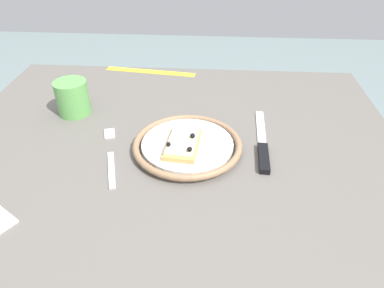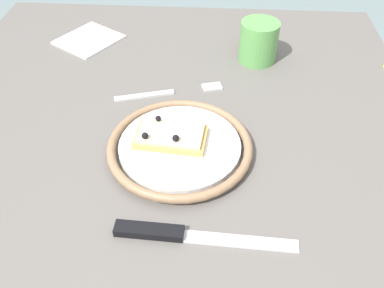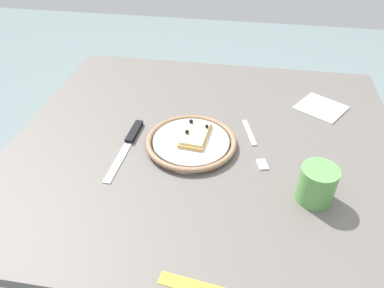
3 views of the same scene
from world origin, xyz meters
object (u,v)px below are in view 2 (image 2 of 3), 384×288
object	(u,v)px
dining_table	(168,178)
fork	(170,92)
pizza_slice_near	(171,136)
knife	(171,234)
napkin	(89,40)
plate	(180,147)
cup	(259,42)

from	to	relation	value
dining_table	fork	xyz separation A→B (m)	(-0.12, -0.01, 0.10)
pizza_slice_near	knife	xyz separation A→B (m)	(0.16, 0.02, -0.02)
napkin	dining_table	bearing A→B (deg)	34.00
dining_table	knife	distance (m)	0.22
dining_table	plate	size ratio (longest dim) A/B	4.32
plate	napkin	distance (m)	0.41
plate	napkin	xyz separation A→B (m)	(-0.34, -0.23, -0.01)
fork	cup	size ratio (longest dim) A/B	2.43
plate	napkin	bearing A→B (deg)	-145.61
cup	pizza_slice_near	bearing A→B (deg)	-28.36
plate	fork	size ratio (longest dim) A/B	1.14
plate	cup	xyz separation A→B (m)	(-0.28, 0.13, 0.03)
dining_table	pizza_slice_near	xyz separation A→B (m)	(0.03, 0.01, 0.13)
pizza_slice_near	plate	bearing A→B (deg)	61.13
dining_table	pizza_slice_near	distance (m)	0.13
plate	pizza_slice_near	distance (m)	0.02
dining_table	napkin	world-z (taller)	napkin
knife	napkin	world-z (taller)	knife
pizza_slice_near	fork	bearing A→B (deg)	-173.39
plate	knife	world-z (taller)	plate
pizza_slice_near	napkin	size ratio (longest dim) A/B	0.95
knife	cup	xyz separation A→B (m)	(-0.44, 0.13, 0.04)
fork	pizza_slice_near	bearing A→B (deg)	6.61
knife	plate	bearing A→B (deg)	-179.27
plate	pizza_slice_near	xyz separation A→B (m)	(-0.01, -0.01, 0.01)
napkin	fork	bearing A→B (deg)	47.29
cup	knife	bearing A→B (deg)	-16.70
fork	cup	distance (m)	0.21
napkin	pizza_slice_near	bearing A→B (deg)	33.29
dining_table	knife	xyz separation A→B (m)	(0.19, 0.03, 0.11)
plate	napkin	size ratio (longest dim) A/B	1.87
cup	napkin	xyz separation A→B (m)	(-0.06, -0.37, -0.04)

